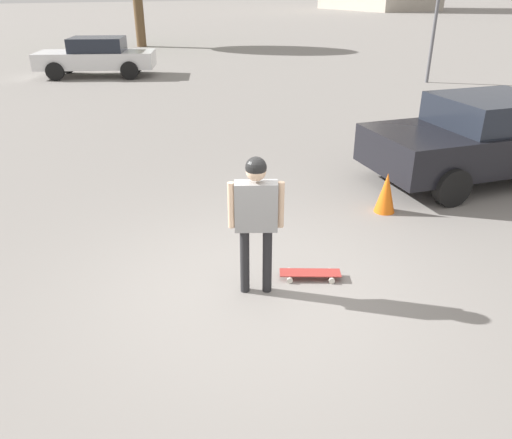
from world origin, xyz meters
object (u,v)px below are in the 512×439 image
traffic_cone (386,193)px  skateboard (310,274)px  car_parked_near (485,138)px  person (256,209)px  car_parked_far (97,56)px

traffic_cone → skateboard: bearing=-63.4°
car_parked_near → person: bearing=23.9°
car_parked_near → car_parked_far: size_ratio=0.94×
skateboard → car_parked_near: (-1.45, 4.84, 0.72)m
skateboard → traffic_cone: size_ratio=1.15×
skateboard → car_parked_far: bearing=-64.5°
car_parked_near → traffic_cone: size_ratio=6.91×
skateboard → traffic_cone: 2.49m
person → car_parked_far: person is taller
car_parked_far → car_parked_near: bearing=127.7°
car_parked_near → skateboard: bearing=26.8°
person → skateboard: size_ratio=2.22×
skateboard → car_parked_near: size_ratio=0.17×
skateboard → car_parked_far: (-16.74, 1.21, 0.70)m
person → skateboard: bearing=20.7°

